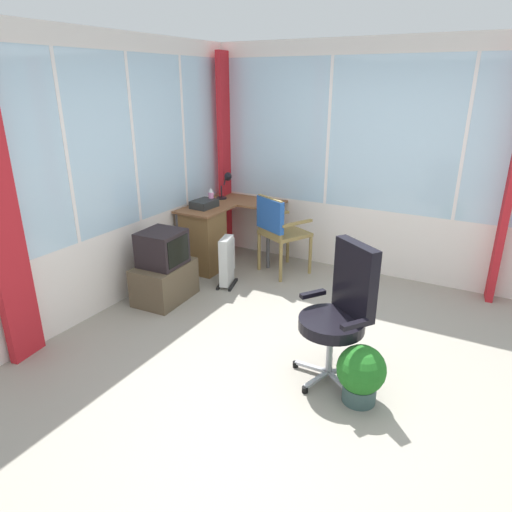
# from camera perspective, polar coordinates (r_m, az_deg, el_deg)

# --- Properties ---
(ground) EXTENTS (5.11, 5.39, 0.06)m
(ground) POSITION_cam_1_polar(r_m,az_deg,el_deg) (4.00, 7.09, -12.81)
(ground) COLOR gray
(north_window_panel) EXTENTS (4.11, 0.07, 2.63)m
(north_window_panel) POSITION_cam_1_polar(r_m,az_deg,el_deg) (4.70, -18.43, 9.26)
(north_window_panel) COLOR white
(north_window_panel) RESTS_ON ground
(east_window_panel) EXTENTS (0.07, 4.39, 2.63)m
(east_window_panel) POSITION_cam_1_polar(r_m,az_deg,el_deg) (5.40, 16.37, 10.86)
(east_window_panel) COLOR white
(east_window_panel) RESTS_ON ground
(curtain_corner) EXTENTS (0.32, 0.11, 2.53)m
(curtain_corner) POSITION_cam_1_polar(r_m,az_deg,el_deg) (6.11, -3.85, 12.29)
(curtain_corner) COLOR red
(curtain_corner) RESTS_ON ground
(curtain_east_far) EXTENTS (0.32, 0.11, 2.53)m
(curtain_east_far) POSITION_cam_1_polar(r_m,az_deg,el_deg) (5.20, 29.20, 8.17)
(curtain_east_far) COLOR red
(curtain_east_far) RESTS_ON ground
(desk) EXTENTS (1.14, 0.96, 0.77)m
(desk) POSITION_cam_1_polar(r_m,az_deg,el_deg) (5.58, -6.25, 2.39)
(desk) COLOR brown
(desk) RESTS_ON ground
(desk_lamp) EXTENTS (0.24, 0.21, 0.34)m
(desk_lamp) POSITION_cam_1_polar(r_m,az_deg,el_deg) (5.93, -3.53, 9.26)
(desk_lamp) COLOR black
(desk_lamp) RESTS_ON desk
(tv_remote) EXTENTS (0.07, 0.16, 0.02)m
(tv_remote) POSITION_cam_1_polar(r_m,az_deg,el_deg) (5.69, 0.98, 6.69)
(tv_remote) COLOR black
(tv_remote) RESTS_ON desk
(spray_bottle) EXTENTS (0.06, 0.06, 0.22)m
(spray_bottle) POSITION_cam_1_polar(r_m,az_deg,el_deg) (5.61, -5.62, 7.35)
(spray_bottle) COLOR pink
(spray_bottle) RESTS_ON desk
(paper_tray) EXTENTS (0.31, 0.25, 0.09)m
(paper_tray) POSITION_cam_1_polar(r_m,az_deg,el_deg) (5.53, -6.48, 6.49)
(paper_tray) COLOR #292C2B
(paper_tray) RESTS_ON desk
(wooden_armchair) EXTENTS (0.65, 0.65, 0.95)m
(wooden_armchair) POSITION_cam_1_polar(r_m,az_deg,el_deg) (5.34, 2.59, 3.88)
(wooden_armchair) COLOR olive
(wooden_armchair) RESTS_ON ground
(office_chair) EXTENTS (0.60, 0.61, 1.09)m
(office_chair) POSITION_cam_1_polar(r_m,az_deg,el_deg) (3.51, 10.67, -6.11)
(office_chair) COLOR #B7B7BF
(office_chair) RESTS_ON ground
(tv_on_stand) EXTENTS (0.66, 0.47, 0.76)m
(tv_on_stand) POSITION_cam_1_polar(r_m,az_deg,el_deg) (4.87, -11.39, -1.71)
(tv_on_stand) COLOR brown
(tv_on_stand) RESTS_ON ground
(space_heater) EXTENTS (0.37, 0.25, 0.57)m
(space_heater) POSITION_cam_1_polar(r_m,az_deg,el_deg) (5.16, -3.60, -0.61)
(space_heater) COLOR silver
(space_heater) RESTS_ON ground
(potted_plant) EXTENTS (0.35, 0.35, 0.45)m
(potted_plant) POSITION_cam_1_polar(r_m,az_deg,el_deg) (3.44, 12.95, -14.03)
(potted_plant) COLOR #374F4D
(potted_plant) RESTS_ON ground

